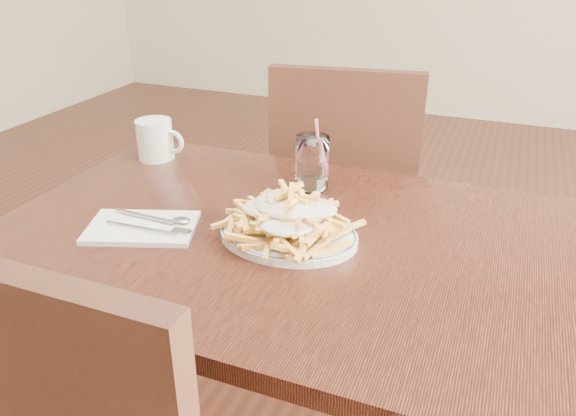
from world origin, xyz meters
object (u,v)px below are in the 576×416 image
at_px(table, 281,263).
at_px(coffee_mug, 156,140).
at_px(loaded_fries, 288,212).
at_px(fries_plate, 288,234).
at_px(water_glass, 312,165).
at_px(chair_far, 346,190).

bearing_deg(table, coffee_mug, 151.34).
relative_size(table, loaded_fries, 3.95).
relative_size(table, fries_plate, 3.53).
relative_size(fries_plate, coffee_mug, 2.47).
height_order(table, fries_plate, fries_plate).
height_order(table, loaded_fries, loaded_fries).
xyz_separation_m(table, coffee_mug, (-0.48, 0.26, 0.13)).
bearing_deg(table, loaded_fries, -43.94).
relative_size(water_glass, coffee_mug, 1.28).
distance_m(fries_plate, coffee_mug, 0.58).
bearing_deg(fries_plate, water_glass, 99.07).
bearing_deg(loaded_fries, water_glass, 99.07).
bearing_deg(table, water_glass, 94.04).
xyz_separation_m(loaded_fries, coffee_mug, (-0.50, 0.29, -0.01)).
bearing_deg(chair_far, water_glass, -85.47).
bearing_deg(fries_plate, coffee_mug, 150.44).
distance_m(water_glass, coffee_mug, 0.46).
distance_m(table, fries_plate, 0.10).
xyz_separation_m(water_glass, coffee_mug, (-0.46, 0.03, -0.00)).
xyz_separation_m(fries_plate, coffee_mug, (-0.50, 0.29, 0.04)).
distance_m(table, water_glass, 0.27).
bearing_deg(water_glass, table, -85.96).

